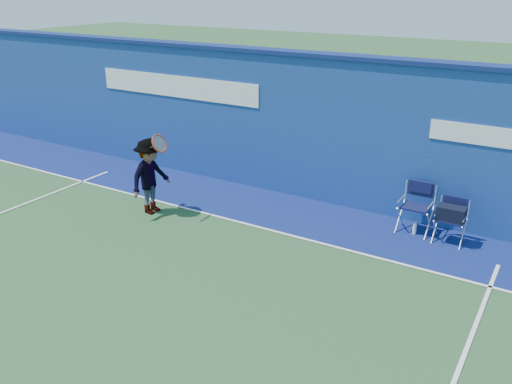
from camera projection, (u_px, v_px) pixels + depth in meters
The scene contains 8 objects.
ground at pixel (128, 302), 7.98m from camera, with size 80.00×80.00×0.00m, color #294E29.
stadium_wall at pixel (294, 124), 11.55m from camera, with size 24.00×0.50×3.08m.
out_of_bounds_strip at pixel (267, 208), 11.24m from camera, with size 24.00×1.80×0.01m, color navy.
court_lines at pixel (155, 283), 8.46m from camera, with size 24.00×12.00×0.01m.
directors_chair_left at pixel (415, 216), 10.11m from camera, with size 0.55×0.51×0.94m.
directors_chair_right at pixel (450, 225), 9.68m from camera, with size 0.49×0.44×0.81m.
water_bottle at pixel (415, 229), 10.06m from camera, with size 0.07×0.07×0.23m, color silver.
tennis_player at pixel (151, 176), 10.79m from camera, with size 0.79×1.00×1.72m.
Camera 1 is at (5.15, -4.86, 4.45)m, focal length 38.00 mm.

